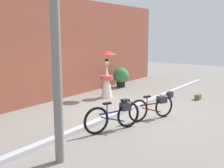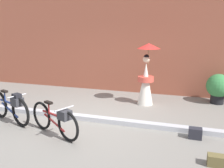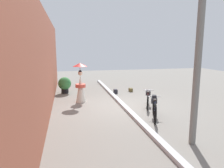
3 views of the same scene
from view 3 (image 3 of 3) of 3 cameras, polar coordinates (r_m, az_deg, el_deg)
The scene contains 10 objects.
ground_plane at distance 9.31m, azimuth 3.04°, elevation -6.21°, with size 30.00×30.00×0.00m, color gray.
building_wall at distance 8.66m, azimuth -18.51°, elevation 5.35°, with size 14.00×0.40×3.94m, color brown.
sidewalk_curb at distance 9.29m, azimuth 3.05°, elevation -5.85°, with size 14.00×0.20×0.12m, color #B2B2B7.
bicycle_near_officer at distance 7.80m, azimuth 11.76°, elevation -6.42°, with size 1.63×0.72×0.81m.
bicycle_far_side at distance 9.26m, azimuth 10.02°, elevation -3.97°, with size 1.53×0.74×0.75m.
person_with_parasol at distance 9.94m, azimuth -8.81°, elevation 0.06°, with size 0.69×0.69×1.90m.
potted_plant_by_door at distance 12.12m, azimuth -13.03°, elevation -0.09°, with size 0.76×0.74×0.95m.
backpack_on_pavement at distance 12.42m, azimuth 5.28°, elevation -1.60°, with size 0.31×0.19×0.20m.
backpack_spare at distance 11.82m, azimuth 1.02°, elevation -2.06°, with size 0.28×0.19×0.24m.
utility_pole at distance 5.70m, azimuth 22.98°, elevation 7.21°, with size 0.18×0.18×4.80m, color slate.
Camera 3 is at (-8.59, 2.45, 2.60)m, focal length 32.68 mm.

